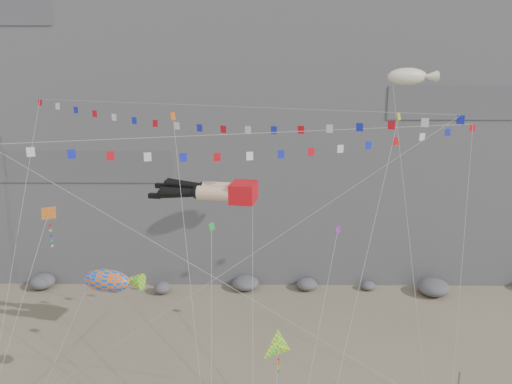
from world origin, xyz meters
TOP-DOWN VIEW (x-y plane):
  - cliff at (0.00, 32.00)m, footprint 80.00×28.00m
  - talus_boulders at (0.00, 17.00)m, footprint 60.00×3.00m
  - legs_kite at (-1.68, 4.63)m, footprint 7.51×14.92m
  - flag_banner_upper at (-2.23, 8.83)m, footprint 31.24×18.83m
  - flag_banner_lower at (1.79, 4.27)m, footprint 31.07×10.60m
  - harlequin_kite at (-13.19, 4.72)m, footprint 2.83×9.44m
  - fish_windsock at (-7.82, -0.36)m, footprint 6.89×4.58m
  - delta_kite at (2.48, -2.83)m, footprint 2.03×6.56m
  - blimp_windsock at (12.19, 9.51)m, footprint 4.25×12.74m
  - small_kite_a at (-4.50, 6.02)m, footprint 4.02×13.15m
  - small_kite_b at (7.03, 6.38)m, footprint 4.58×13.14m
  - small_kite_c at (-1.65, 1.92)m, footprint 1.17×9.15m
  - small_kite_d at (11.01, 6.92)m, footprint 7.79×15.17m

SIDE VIEW (x-z plane):
  - talus_boulders at x=0.00m, z-range 0.00..1.20m
  - delta_kite at x=2.48m, z-range 1.71..9.88m
  - fish_windsock at x=-7.82m, z-range 3.50..13.96m
  - small_kite_b at x=7.03m, z-range 1.22..17.53m
  - small_kite_c at x=-1.65m, z-range 4.07..18.26m
  - harlequin_kite at x=-13.19m, z-range 4.27..18.52m
  - legs_kite at x=-1.68m, z-range 3.92..22.22m
  - flag_banner_lower at x=1.79m, z-range 6.40..27.71m
  - small_kite_d at x=11.01m, z-range 5.52..29.56m
  - small_kite_a at x=-4.50m, z-range 6.52..28.62m
  - flag_banner_upper at x=-2.23m, z-range 5.78..31.10m
  - blimp_windsock at x=12.19m, z-range 8.72..32.28m
  - cliff at x=0.00m, z-range 0.00..50.00m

